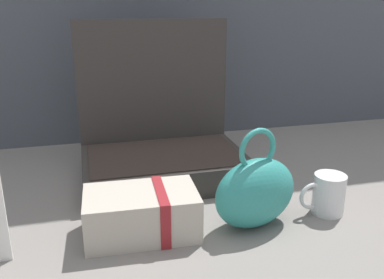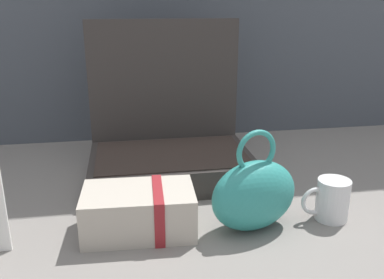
# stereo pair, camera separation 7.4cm
# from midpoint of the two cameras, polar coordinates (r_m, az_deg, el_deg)

# --- Properties ---
(ground_plane) EXTENTS (6.00, 6.00, 0.00)m
(ground_plane) POSITION_cam_midpoint_polar(r_m,az_deg,el_deg) (0.96, 3.29, -9.62)
(ground_plane) COLOR slate
(open_suitcase) EXTENTS (0.42, 0.29, 0.41)m
(open_suitcase) POSITION_cam_midpoint_polar(r_m,az_deg,el_deg) (1.13, -1.31, -0.23)
(open_suitcase) COLOR #332D2B
(open_suitcase) RESTS_ON ground_plane
(teal_pouch_handbag) EXTENTS (0.21, 0.14, 0.22)m
(teal_pouch_handbag) POSITION_cam_midpoint_polar(r_m,az_deg,el_deg) (0.87, 10.91, -7.40)
(teal_pouch_handbag) COLOR teal
(teal_pouch_handbag) RESTS_ON ground_plane
(cream_toiletry_bag) EXTENTS (0.23, 0.15, 0.10)m
(cream_toiletry_bag) POSITION_cam_midpoint_polar(r_m,az_deg,el_deg) (0.87, -4.59, -9.74)
(cream_toiletry_bag) COLOR #B2A899
(cream_toiletry_bag) RESTS_ON ground_plane
(coffee_mug) EXTENTS (0.11, 0.07, 0.09)m
(coffee_mug) POSITION_cam_midpoint_polar(r_m,az_deg,el_deg) (0.97, 20.61, -7.75)
(coffee_mug) COLOR silver
(coffee_mug) RESTS_ON ground_plane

